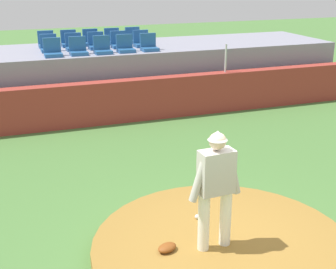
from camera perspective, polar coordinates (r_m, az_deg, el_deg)
The scene contains 23 objects.
ground_plane at distance 7.32m, azimuth 6.68°, elevation -14.39°, with size 60.00×60.00×0.00m, color #477537.
pitchers_mound at distance 7.26m, azimuth 6.71°, elevation -13.65°, with size 3.93×3.93×0.23m, color olive.
pitcher at distance 6.60m, azimuth 5.87°, elevation -5.73°, with size 0.82×0.29×1.80m.
baseball at distance 7.75m, azimuth 3.55°, elevation -9.96°, with size 0.07×0.07×0.07m, color white.
fielding_glove at distance 6.93m, azimuth -0.11°, elevation -13.60°, with size 0.30×0.20×0.11m, color brown.
brick_barrier at distance 13.10m, azimuth -6.73°, elevation 3.96°, with size 15.66×0.40×1.18m, color #9A342B.
fence_post_right at distance 14.03m, azimuth 7.04°, elevation 9.21°, with size 0.06×0.06×0.83m, color silver.
bleacher_platform at distance 15.00m, azimuth -8.65°, elevation 7.03°, with size 15.43×3.14×1.78m, color gray.
stadium_chair_0 at distance 13.57m, azimuth -13.86°, elevation 9.88°, with size 0.48×0.44×0.50m.
stadium_chair_1 at distance 13.69m, azimuth -10.88°, elevation 10.17°, with size 0.48×0.44×0.50m.
stadium_chair_2 at distance 13.78m, azimuth -7.99°, elevation 10.39°, with size 0.48×0.44×0.50m.
stadium_chair_3 at distance 13.97m, azimuth -5.22°, elevation 10.61°, with size 0.48×0.44×0.50m.
stadium_chair_4 at distance 14.17m, azimuth -2.34°, elevation 10.80°, with size 0.48×0.44×0.50m.
stadium_chair_5 at distance 14.40m, azimuth -14.28°, elevation 10.37°, with size 0.48×0.44×0.50m.
stadium_chair_6 at distance 14.51m, azimuth -11.38°, elevation 10.65°, with size 0.48×0.44×0.50m.
stadium_chair_7 at distance 14.64m, azimuth -8.72°, elevation 10.88°, with size 0.48×0.44×0.50m.
stadium_chair_8 at distance 14.78m, azimuth -5.98°, elevation 11.08°, with size 0.48×0.44×0.50m.
stadium_chair_9 at distance 14.95m, azimuth -3.24°, elevation 11.24°, with size 0.48×0.44×0.50m.
stadium_chair_10 at distance 15.24m, azimuth -14.59°, elevation 10.82°, with size 0.48×0.44×0.50m.
stadium_chair_11 at distance 15.29m, azimuth -11.95°, elevation 11.05°, with size 0.48×0.44×0.50m.
stadium_chair_12 at distance 15.42m, azimuth -9.37°, elevation 11.27°, with size 0.48×0.44×0.50m.
stadium_chair_13 at distance 15.55m, azimuth -6.77°, elevation 11.46°, with size 0.48×0.44×0.50m.
stadium_chair_14 at distance 15.75m, azimuth -4.26°, elevation 11.64°, with size 0.48×0.44×0.50m.
Camera 1 is at (-2.83, -5.39, 4.07)m, focal length 50.07 mm.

